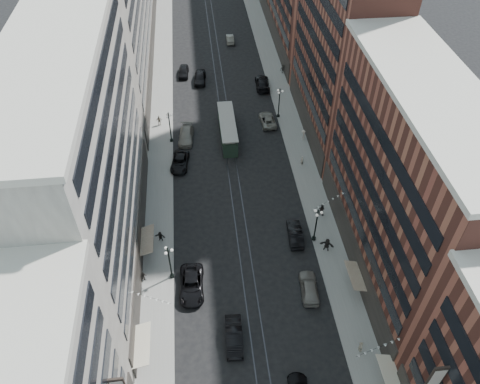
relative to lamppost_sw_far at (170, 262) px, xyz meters
name	(u,v)px	position (x,y,z in m)	size (l,w,h in m)	color
ground	(225,120)	(9.20, 32.00, -3.10)	(220.00, 220.00, 0.00)	black
sidewalk_west	(162,93)	(-1.80, 42.00, -3.02)	(4.00, 180.00, 0.15)	gray
sidewalk_east	(279,86)	(20.20, 42.00, -3.02)	(4.00, 180.00, 0.15)	gray
rail_west	(217,90)	(8.50, 42.00, -3.09)	(0.12, 180.00, 0.02)	#2D2D33
rail_east	(225,89)	(9.90, 42.00, -3.09)	(0.12, 180.00, 0.02)	#2D2D33
building_west_mid	(86,168)	(-7.80, 5.00, 10.90)	(8.00, 36.00, 28.00)	#ABA598
building_east_mid	(404,190)	(26.20, 0.00, 8.90)	(8.00, 30.00, 24.00)	brown
building_east_tower	(347,4)	(26.20, 28.00, 17.90)	(8.00, 26.00, 42.00)	brown
lamppost_sw_far	(170,262)	(0.00, 0.00, 0.00)	(1.03, 1.14, 5.52)	black
lamppost_sw_mid	(170,126)	(0.00, 27.00, 0.00)	(1.03, 1.14, 5.52)	black
lamppost_se_far	(316,224)	(18.40, 4.00, 0.00)	(1.03, 1.14, 5.52)	black
lamppost_se_mid	(279,102)	(18.40, 32.00, 0.00)	(1.03, 1.14, 5.52)	black
streetcar	(228,129)	(9.20, 27.40, -1.65)	(2.51, 11.35, 3.14)	#213426
car_2	(192,285)	(2.35, -1.93, -2.25)	(2.79, 6.06, 1.68)	black
car_4	(309,287)	(16.06, -3.75, -2.25)	(2.00, 4.97, 1.69)	slate
car_5	(234,336)	(6.65, -9.09, -2.26)	(1.77, 5.09, 1.68)	black
pedestrian_2	(144,277)	(-3.30, -0.24, -2.17)	(0.75, 0.41, 1.55)	black
pedestrian_4	(361,347)	(19.84, -11.75, -2.15)	(0.93, 0.42, 1.59)	beige
car_7	(180,162)	(1.29, 20.83, -2.35)	(2.47, 5.35, 1.49)	black
car_8	(186,136)	(2.40, 27.32, -2.29)	(2.26, 5.57, 1.62)	slate
car_9	(184,71)	(2.40, 48.04, -2.29)	(1.89, 4.70, 1.60)	black
car_10	(295,234)	(16.02, 4.59, -2.28)	(1.72, 4.93, 1.63)	black
car_11	(268,120)	(16.29, 30.39, -2.37)	(2.40, 5.20, 1.45)	gray
car_12	(262,83)	(17.05, 42.06, -2.21)	(2.48, 6.10, 1.77)	black
car_13	(200,78)	(5.47, 45.23, -2.20)	(2.12, 5.26, 1.79)	black
car_14	(230,39)	(12.70, 61.08, -2.37)	(1.53, 4.39, 1.45)	slate
pedestrian_5	(160,236)	(-1.44, 5.96, -2.18)	(1.42, 0.41, 1.53)	black
pedestrian_6	(159,120)	(-1.98, 31.68, -2.04)	(1.06, 0.48, 1.80)	gray
pedestrian_7	(322,209)	(20.39, 8.33, -2.03)	(0.89, 0.49, 1.83)	black
pedestrian_8	(302,160)	(19.84, 18.93, -2.14)	(0.59, 0.39, 1.61)	#B0A492
pedestrian_9	(283,69)	(21.70, 46.47, -2.03)	(1.18, 0.49, 1.83)	black
pedestrian_extra_0	(327,245)	(19.60, 2.15, -1.98)	(1.79, 0.52, 1.93)	black
pedestrian_extra_1	(303,135)	(21.34, 25.24, -2.09)	(1.10, 0.46, 1.71)	beige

